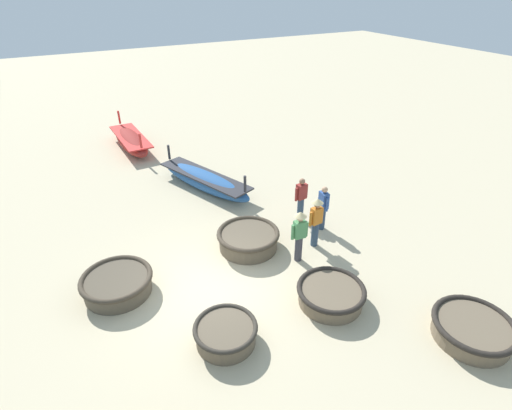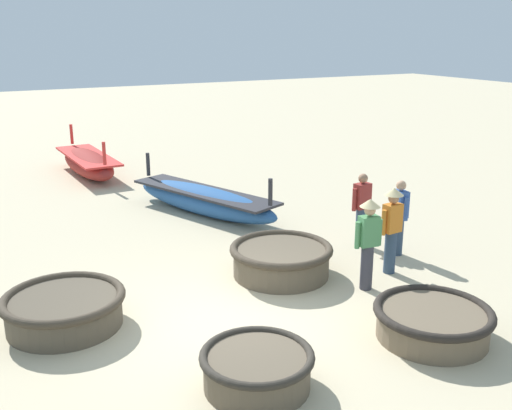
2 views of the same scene
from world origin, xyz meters
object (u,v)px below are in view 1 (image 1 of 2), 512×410
(coracle_weathered, at_px, (117,283))
(fisherman_crouching, at_px, (301,198))
(coracle_far_right, at_px, (331,294))
(coracle_far_left, at_px, (473,329))
(fisherman_standing_left, at_px, (299,233))
(long_boat_green_hull, at_px, (205,180))
(fisherman_standing_right, at_px, (316,219))
(fisherman_by_coracle, at_px, (323,207))
(coracle_nearest, at_px, (248,239))
(coracle_front_right, at_px, (226,333))
(long_boat_white_hull, at_px, (131,141))

(coracle_weathered, bearing_deg, fisherman_crouching, 7.12)
(coracle_far_right, xyz_separation_m, coracle_far_left, (2.21, -2.49, 0.01))
(coracle_far_left, bearing_deg, fisherman_crouching, 96.18)
(fisherman_standing_left, bearing_deg, coracle_far_left, -65.65)
(coracle_weathered, bearing_deg, long_boat_green_hull, 46.14)
(fisherman_standing_right, bearing_deg, fisherman_standing_left, -155.61)
(coracle_far_right, distance_m, fisherman_by_coracle, 3.52)
(coracle_nearest, height_order, coracle_far_left, coracle_nearest)
(coracle_front_right, height_order, fisherman_by_coracle, fisherman_by_coracle)
(long_boat_white_hull, xyz_separation_m, fisherman_crouching, (3.68, -9.18, 0.45))
(long_boat_white_hull, bearing_deg, fisherman_crouching, -68.13)
(coracle_weathered, distance_m, long_boat_green_hull, 6.14)
(fisherman_by_coracle, bearing_deg, coracle_nearest, 176.00)
(coracle_far_right, bearing_deg, fisherman_standing_right, 64.51)
(fisherman_standing_left, bearing_deg, coracle_weathered, 167.80)
(coracle_weathered, xyz_separation_m, coracle_far_left, (7.00, -5.46, -0.02))
(coracle_nearest, distance_m, long_boat_white_hull, 9.91)
(coracle_far_right, relative_size, fisherman_standing_right, 1.07)
(coracle_front_right, distance_m, coracle_far_left, 5.75)
(long_boat_green_hull, relative_size, long_boat_white_hull, 1.14)
(coracle_weathered, distance_m, fisherman_standing_left, 5.18)
(coracle_far_right, relative_size, long_boat_white_hull, 0.43)
(coracle_front_right, relative_size, fisherman_standing_right, 0.90)
(long_boat_white_hull, relative_size, fisherman_by_coracle, 2.64)
(coracle_front_right, relative_size, fisherman_by_coracle, 0.95)
(coracle_nearest, xyz_separation_m, coracle_far_right, (0.80, -3.13, -0.05))
(fisherman_crouching, xyz_separation_m, fisherman_standing_left, (-1.30, -1.88, 0.12))
(coracle_far_right, height_order, fisherman_by_coracle, fisherman_by_coracle)
(coracle_far_right, bearing_deg, fisherman_by_coracle, 57.90)
(coracle_far_left, relative_size, long_boat_green_hull, 0.40)
(coracle_far_left, relative_size, fisherman_by_coracle, 1.20)
(coracle_far_left, bearing_deg, coracle_front_right, 153.27)
(fisherman_standing_right, bearing_deg, fisherman_crouching, 73.28)
(long_boat_green_hull, relative_size, fisherman_standing_right, 2.83)
(coracle_far_right, bearing_deg, fisherman_standing_left, 83.10)
(coracle_far_left, bearing_deg, long_boat_green_hull, 105.55)
(coracle_far_right, xyz_separation_m, long_boat_white_hull, (-2.15, 12.94, 0.11))
(long_boat_white_hull, relative_size, fisherman_standing_right, 2.48)
(fisherman_standing_left, bearing_deg, coracle_far_right, -96.90)
(long_boat_green_hull, distance_m, fisherman_by_coracle, 5.08)
(fisherman_standing_right, bearing_deg, long_boat_white_hull, 106.88)
(coracle_nearest, relative_size, long_boat_white_hull, 0.47)
(long_boat_green_hull, distance_m, fisherman_standing_right, 5.41)
(long_boat_white_hull, height_order, fisherman_standing_left, fisherman_standing_left)
(coracle_far_left, relative_size, fisherman_standing_left, 1.13)
(fisherman_standing_right, height_order, fisherman_by_coracle, fisherman_standing_right)
(fisherman_by_coracle, bearing_deg, fisherman_standing_left, -146.86)
(coracle_far_left, distance_m, long_boat_white_hull, 16.03)
(coracle_far_left, distance_m, fisherman_by_coracle, 5.47)
(long_boat_green_hull, distance_m, fisherman_crouching, 4.21)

